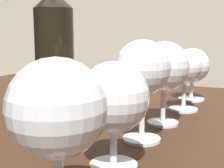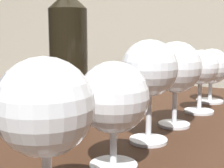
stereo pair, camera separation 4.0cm
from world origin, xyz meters
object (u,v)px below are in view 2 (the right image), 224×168
(wine_bottle, at_px, (69,51))
(wine_glass_pinot, at_px, (150,71))
(wine_glass_chardonnay, at_px, (176,68))
(wine_glass_cabernet, at_px, (211,67))
(wine_glass_amber, at_px, (42,109))
(wine_glass_merlot, at_px, (112,99))
(wine_glass_rose, at_px, (201,69))

(wine_bottle, bearing_deg, wine_glass_pinot, -20.15)
(wine_glass_chardonnay, xyz_separation_m, wine_glass_cabernet, (0.01, 0.24, -0.02))
(wine_glass_pinot, height_order, wine_bottle, wine_bottle)
(wine_glass_pinot, xyz_separation_m, wine_glass_cabernet, (0.02, 0.34, -0.03))
(wine_glass_pinot, height_order, wine_glass_chardonnay, wine_glass_pinot)
(wine_glass_amber, relative_size, wine_glass_chardonnay, 0.98)
(wine_glass_cabernet, relative_size, wine_bottle, 0.40)
(wine_glass_merlot, distance_m, wine_glass_chardonnay, 0.22)
(wine_glass_pinot, bearing_deg, wine_glass_cabernet, 87.42)
(wine_glass_rose, distance_m, wine_bottle, 0.28)
(wine_glass_pinot, relative_size, wine_glass_rose, 1.20)
(wine_glass_amber, distance_m, wine_glass_rose, 0.46)
(wine_glass_rose, bearing_deg, wine_bottle, -147.39)
(wine_glass_pinot, distance_m, wine_glass_rose, 0.23)
(wine_bottle, bearing_deg, wine_glass_chardonnay, 6.90)
(wine_glass_merlot, xyz_separation_m, wine_glass_pinot, (0.00, 0.11, 0.02))
(wine_glass_amber, height_order, wine_glass_rose, wine_glass_amber)
(wine_glass_merlot, bearing_deg, wine_glass_amber, -90.84)
(wine_glass_amber, distance_m, wine_bottle, 0.38)
(wine_glass_chardonnay, relative_size, wine_glass_cabernet, 1.19)
(wine_glass_merlot, height_order, wine_glass_pinot, wine_glass_pinot)
(wine_glass_pinot, distance_m, wine_glass_cabernet, 0.34)
(wine_glass_amber, distance_m, wine_glass_pinot, 0.24)
(wine_bottle, bearing_deg, wine_glass_amber, -56.75)
(wine_glass_pinot, bearing_deg, wine_glass_rose, 85.13)
(wine_glass_rose, relative_size, wine_glass_cabernet, 1.03)
(wine_glass_rose, bearing_deg, wine_glass_merlot, -93.79)
(wine_glass_amber, height_order, wine_glass_cabernet, wine_glass_amber)
(wine_glass_pinot, height_order, wine_glass_cabernet, wine_glass_pinot)
(wine_glass_rose, xyz_separation_m, wine_glass_cabernet, (-0.00, 0.11, -0.01))
(wine_glass_merlot, bearing_deg, wine_glass_rose, 86.21)
(wine_glass_pinot, bearing_deg, wine_glass_amber, -91.19)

